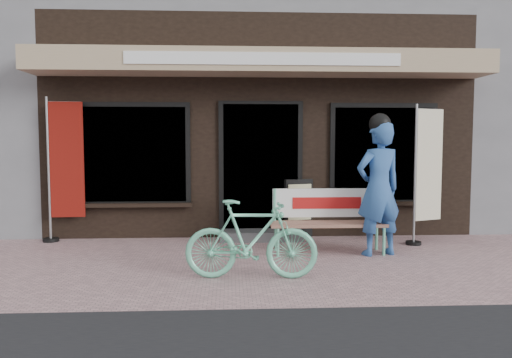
{
  "coord_description": "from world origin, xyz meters",
  "views": [
    {
      "loc": [
        -0.5,
        -6.03,
        1.57
      ],
      "look_at": [
        -0.14,
        0.7,
        1.05
      ],
      "focal_mm": 35.0,
      "sensor_mm": 36.0,
      "label": 1
    }
  ],
  "objects": [
    {
      "name": "bench",
      "position": [
        0.88,
        0.87,
        0.52
      ],
      "size": [
        1.64,
        0.45,
        0.89
      ],
      "rotation": [
        0.0,
        0.0,
        -0.02
      ],
      "color": "#66C79F",
      "rests_on": "ground"
    },
    {
      "name": "nobori_cream",
      "position": [
        2.47,
        1.35,
        1.09
      ],
      "size": [
        0.62,
        0.33,
        2.11
      ],
      "rotation": [
        0.0,
        0.0,
        0.35
      ],
      "color": "gray",
      "rests_on": "ground"
    },
    {
      "name": "bicycle",
      "position": [
        -0.26,
        -0.46,
        0.45
      ],
      "size": [
        1.53,
        0.54,
        0.91
      ],
      "primitive_type": "imported",
      "rotation": [
        0.0,
        0.0,
        1.5
      ],
      "color": "#66C79F",
      "rests_on": "ground"
    },
    {
      "name": "person",
      "position": [
        1.53,
        0.64,
        0.95
      ],
      "size": [
        0.76,
        0.61,
        1.94
      ],
      "rotation": [
        0.0,
        0.0,
        0.29
      ],
      "color": "#2D579C",
      "rests_on": "ground"
    },
    {
      "name": "ground",
      "position": [
        0.0,
        0.0,
        0.0
      ],
      "size": [
        70.0,
        70.0,
        0.0
      ],
      "primitive_type": "plane",
      "color": "#B48A8C",
      "rests_on": "ground"
    },
    {
      "name": "nobori_red",
      "position": [
        -3.06,
        1.81,
        1.16
      ],
      "size": [
        0.66,
        0.26,
        2.24
      ],
      "rotation": [
        0.0,
        0.0,
        0.06
      ],
      "color": "gray",
      "rests_on": "ground"
    },
    {
      "name": "menu_stand",
      "position": [
        0.61,
        1.94,
        0.49
      ],
      "size": [
        0.48,
        0.23,
        0.95
      ],
      "rotation": [
        0.0,
        0.0,
        0.31
      ],
      "color": "black",
      "rests_on": "ground"
    },
    {
      "name": "storefront",
      "position": [
        0.0,
        4.96,
        2.99
      ],
      "size": [
        7.0,
        6.77,
        6.0
      ],
      "color": "black",
      "rests_on": "ground"
    }
  ]
}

